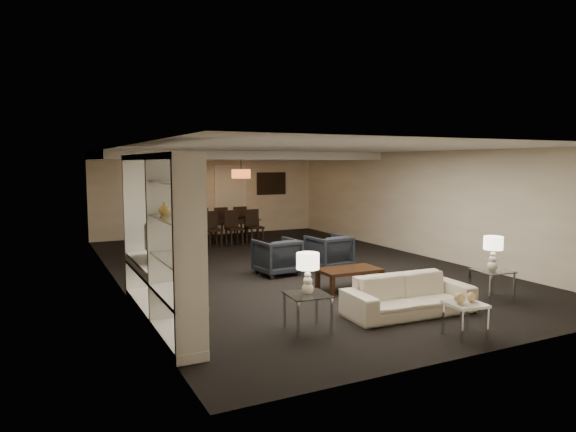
% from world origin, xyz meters
% --- Properties ---
extents(floor, '(11.00, 11.00, 0.00)m').
position_xyz_m(floor, '(0.00, 0.00, 0.00)').
color(floor, black).
rests_on(floor, ground).
extents(ceiling, '(7.00, 11.00, 0.02)m').
position_xyz_m(ceiling, '(0.00, 0.00, 2.50)').
color(ceiling, silver).
rests_on(ceiling, ground).
extents(wall_back, '(7.00, 0.02, 2.50)m').
position_xyz_m(wall_back, '(0.00, 5.50, 1.25)').
color(wall_back, beige).
rests_on(wall_back, ground).
extents(wall_front, '(7.00, 0.02, 2.50)m').
position_xyz_m(wall_front, '(0.00, -5.50, 1.25)').
color(wall_front, beige).
rests_on(wall_front, ground).
extents(wall_left, '(0.02, 11.00, 2.50)m').
position_xyz_m(wall_left, '(-3.50, 0.00, 1.25)').
color(wall_left, beige).
rests_on(wall_left, ground).
extents(wall_right, '(0.02, 11.00, 2.50)m').
position_xyz_m(wall_right, '(3.50, 0.00, 1.25)').
color(wall_right, beige).
rests_on(wall_right, ground).
extents(ceiling_soffit, '(7.00, 4.00, 0.20)m').
position_xyz_m(ceiling_soffit, '(0.00, 3.50, 2.40)').
color(ceiling_soffit, silver).
rests_on(ceiling_soffit, ceiling).
extents(curtains, '(1.50, 0.12, 2.40)m').
position_xyz_m(curtains, '(-0.90, 5.42, 1.20)').
color(curtains, beige).
rests_on(curtains, wall_back).
extents(door, '(0.90, 0.05, 2.10)m').
position_xyz_m(door, '(0.70, 5.47, 1.05)').
color(door, silver).
rests_on(door, wall_back).
extents(painting, '(0.95, 0.04, 0.65)m').
position_xyz_m(painting, '(2.10, 5.46, 1.55)').
color(painting, '#142D38').
rests_on(painting, wall_back).
extents(media_unit, '(0.38, 3.40, 2.35)m').
position_xyz_m(media_unit, '(-3.31, -2.60, 1.18)').
color(media_unit, white).
rests_on(media_unit, wall_left).
extents(pendant_light, '(0.52, 0.52, 0.24)m').
position_xyz_m(pendant_light, '(0.30, 3.50, 1.92)').
color(pendant_light, '#D8591E').
rests_on(pendant_light, ceiling_soffit).
extents(sofa, '(1.99, 0.86, 0.57)m').
position_xyz_m(sofa, '(0.07, -3.86, 0.28)').
color(sofa, beige).
rests_on(sofa, floor).
extents(coffee_table, '(1.09, 0.65, 0.38)m').
position_xyz_m(coffee_table, '(0.07, -2.26, 0.19)').
color(coffee_table, black).
rests_on(coffee_table, floor).
extents(armchair_left, '(0.84, 0.86, 0.72)m').
position_xyz_m(armchair_left, '(-0.53, -0.56, 0.36)').
color(armchair_left, black).
rests_on(armchair_left, floor).
extents(armchair_right, '(0.85, 0.87, 0.72)m').
position_xyz_m(armchair_right, '(0.67, -0.56, 0.36)').
color(armchair_right, black).
rests_on(armchair_right, floor).
extents(side_table_left, '(0.58, 0.58, 0.50)m').
position_xyz_m(side_table_left, '(-1.63, -3.86, 0.25)').
color(side_table_left, white).
rests_on(side_table_left, floor).
extents(side_table_right, '(0.59, 0.59, 0.50)m').
position_xyz_m(side_table_right, '(1.77, -3.86, 0.25)').
color(side_table_right, white).
rests_on(side_table_right, floor).
extents(table_lamp_left, '(0.32, 0.32, 0.55)m').
position_xyz_m(table_lamp_left, '(-1.63, -3.86, 0.78)').
color(table_lamp_left, white).
rests_on(table_lamp_left, side_table_left).
extents(table_lamp_right, '(0.33, 0.33, 0.55)m').
position_xyz_m(table_lamp_right, '(1.77, -3.86, 0.78)').
color(table_lamp_right, beige).
rests_on(table_lamp_right, side_table_right).
extents(marble_table, '(0.50, 0.50, 0.45)m').
position_xyz_m(marble_table, '(0.07, -4.96, 0.22)').
color(marble_table, white).
rests_on(marble_table, floor).
extents(gold_gourd_a, '(0.14, 0.14, 0.14)m').
position_xyz_m(gold_gourd_a, '(-0.03, -4.96, 0.52)').
color(gold_gourd_a, tan).
rests_on(gold_gourd_a, marble_table).
extents(gold_gourd_b, '(0.12, 0.12, 0.12)m').
position_xyz_m(gold_gourd_b, '(0.17, -4.96, 0.51)').
color(gold_gourd_b, '#DEAE75').
rests_on(gold_gourd_b, marble_table).
extents(television, '(1.06, 0.14, 0.61)m').
position_xyz_m(television, '(-3.28, -1.80, 1.06)').
color(television, black).
rests_on(television, media_unit).
extents(vase_blue, '(0.17, 0.17, 0.18)m').
position_xyz_m(vase_blue, '(-3.31, -3.80, 1.15)').
color(vase_blue, '#224496').
rests_on(vase_blue, media_unit).
extents(vase_amber, '(0.15, 0.15, 0.16)m').
position_xyz_m(vase_amber, '(-3.31, -3.06, 1.64)').
color(vase_amber, gold).
rests_on(vase_amber, media_unit).
extents(floor_speaker, '(0.15, 0.15, 1.26)m').
position_xyz_m(floor_speaker, '(-2.85, -0.64, 0.63)').
color(floor_speaker, black).
rests_on(floor_speaker, floor).
extents(dining_table, '(1.79, 1.01, 0.63)m').
position_xyz_m(dining_table, '(0.02, 3.96, 0.31)').
color(dining_table, black).
rests_on(dining_table, floor).
extents(chair_nl, '(0.47, 0.47, 0.93)m').
position_xyz_m(chair_nl, '(-0.58, 3.31, 0.47)').
color(chair_nl, black).
rests_on(chair_nl, floor).
extents(chair_nm, '(0.47, 0.47, 0.93)m').
position_xyz_m(chair_nm, '(0.02, 3.31, 0.47)').
color(chair_nm, black).
rests_on(chair_nm, floor).
extents(chair_nr, '(0.45, 0.45, 0.93)m').
position_xyz_m(chair_nr, '(0.62, 3.31, 0.47)').
color(chair_nr, black).
rests_on(chair_nr, floor).
extents(chair_fl, '(0.49, 0.49, 0.93)m').
position_xyz_m(chair_fl, '(-0.58, 4.61, 0.47)').
color(chair_fl, black).
rests_on(chair_fl, floor).
extents(chair_fm, '(0.45, 0.45, 0.93)m').
position_xyz_m(chair_fm, '(0.02, 4.61, 0.47)').
color(chair_fm, black).
rests_on(chair_fm, floor).
extents(chair_fr, '(0.43, 0.43, 0.93)m').
position_xyz_m(chair_fr, '(0.62, 4.61, 0.47)').
color(chair_fr, black).
rests_on(chair_fr, floor).
extents(floor_lamp, '(0.30, 0.30, 1.72)m').
position_xyz_m(floor_lamp, '(-1.93, 4.17, 0.86)').
color(floor_lamp, black).
rests_on(floor_lamp, floor).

